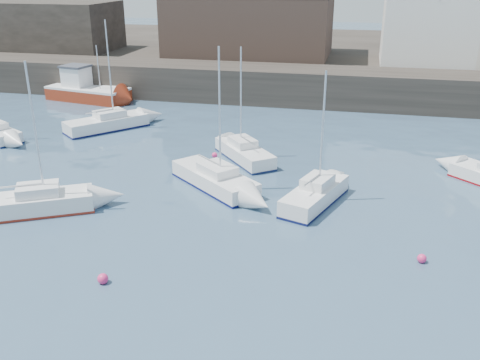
% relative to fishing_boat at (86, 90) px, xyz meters
% --- Properties ---
extents(quay_wall, '(90.00, 5.00, 3.00)m').
position_rel_fishing_boat_xyz_m(quay_wall, '(18.73, 3.45, 0.54)').
color(quay_wall, '#28231E').
rests_on(quay_wall, ground).
extents(land_strip, '(90.00, 32.00, 2.80)m').
position_rel_fishing_boat_xyz_m(land_strip, '(18.73, 21.45, 0.44)').
color(land_strip, '#28231E').
rests_on(land_strip, ground).
extents(bldg_east_d, '(11.14, 11.14, 8.95)m').
position_rel_fishing_boat_xyz_m(bldg_east_d, '(29.73, 9.95, 6.40)').
color(bldg_east_d, white).
rests_on(bldg_east_d, land_strip).
extents(warehouse, '(16.40, 10.40, 7.60)m').
position_rel_fishing_boat_xyz_m(warehouse, '(12.73, 11.45, 5.66)').
color(warehouse, '#3D2D26').
rests_on(warehouse, land_strip).
extents(bldg_west, '(14.00, 8.00, 5.00)m').
position_rel_fishing_boat_xyz_m(bldg_west, '(-9.27, 10.45, 4.34)').
color(bldg_west, '#353028').
rests_on(bldg_west, land_strip).
extents(fishing_boat, '(7.89, 4.17, 4.97)m').
position_rel_fishing_boat_xyz_m(fishing_boat, '(0.00, 0.00, 0.00)').
color(fishing_boat, maroon).
rests_on(fishing_boat, ground).
extents(sailboat_a, '(5.86, 4.31, 7.39)m').
position_rel_fishing_boat_xyz_m(sailboat_a, '(9.00, -22.33, -0.44)').
color(sailboat_a, white).
rests_on(sailboat_a, ground).
extents(sailboat_b, '(5.78, 5.30, 7.67)m').
position_rel_fishing_boat_xyz_m(sailboat_b, '(16.79, -17.21, -0.46)').
color(sailboat_b, white).
rests_on(sailboat_b, ground).
extents(sailboat_c, '(3.25, 5.37, 6.73)m').
position_rel_fishing_boat_xyz_m(sailboat_c, '(22.36, -18.24, -0.45)').
color(sailboat_c, white).
rests_on(sailboat_c, ground).
extents(sailboat_f, '(4.67, 5.19, 6.91)m').
position_rel_fishing_boat_xyz_m(sailboat_f, '(17.40, -12.48, -0.47)').
color(sailboat_f, white).
rests_on(sailboat_f, ground).
extents(sailboat_h, '(5.40, 5.94, 7.85)m').
position_rel_fishing_boat_xyz_m(sailboat_h, '(6.04, -8.23, -0.45)').
color(sailboat_h, white).
rests_on(sailboat_h, ground).
extents(buoy_near, '(0.42, 0.42, 0.42)m').
position_rel_fishing_boat_xyz_m(buoy_near, '(15.14, -27.44, -0.96)').
color(buoy_near, '#EB2D6F').
rests_on(buoy_near, ground).
extents(buoy_mid, '(0.38, 0.38, 0.38)m').
position_rel_fishing_boat_xyz_m(buoy_mid, '(27.20, -23.10, -0.96)').
color(buoy_mid, '#EB2D6F').
rests_on(buoy_mid, ground).
extents(buoy_far, '(0.36, 0.36, 0.36)m').
position_rel_fishing_boat_xyz_m(buoy_far, '(15.48, -12.51, -0.96)').
color(buoy_far, '#EB2D6F').
rests_on(buoy_far, ground).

